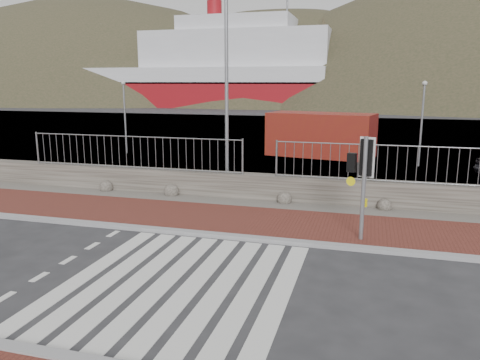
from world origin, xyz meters
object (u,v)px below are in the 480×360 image
(traffic_signal_far, at_px, (363,167))
(shipping_container, at_px, (321,135))
(ferry, at_px, (200,74))
(streetlight, at_px, (230,76))

(traffic_signal_far, xyz_separation_m, shipping_container, (-2.53, 14.19, -0.79))
(ferry, relative_size, shipping_container, 8.72)
(traffic_signal_far, bearing_deg, ferry, -48.11)
(traffic_signal_far, distance_m, shipping_container, 14.44)
(ferry, height_order, streetlight, ferry)
(traffic_signal_far, height_order, streetlight, streetlight)
(ferry, xyz_separation_m, streetlight, (23.32, -59.83, -1.08))
(ferry, xyz_separation_m, shipping_container, (25.63, -50.03, -4.17))
(streetlight, xyz_separation_m, shipping_container, (2.31, 9.80, -3.09))
(streetlight, height_order, shipping_container, streetlight)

